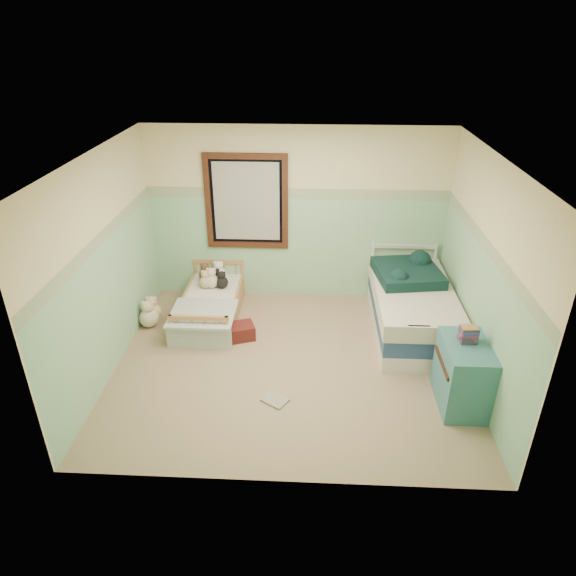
# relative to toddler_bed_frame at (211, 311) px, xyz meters

# --- Properties ---
(floor) EXTENTS (4.20, 3.60, 0.02)m
(floor) POSITION_rel_toddler_bed_frame_xyz_m (1.16, -1.05, -0.11)
(floor) COLOR #897152
(floor) RESTS_ON ground
(ceiling) EXTENTS (4.20, 3.60, 0.02)m
(ceiling) POSITION_rel_toddler_bed_frame_xyz_m (1.16, -1.05, 2.41)
(ceiling) COLOR silver
(ceiling) RESTS_ON wall_back
(wall_back) EXTENTS (4.20, 0.04, 2.50)m
(wall_back) POSITION_rel_toddler_bed_frame_xyz_m (1.16, 0.75, 1.15)
(wall_back) COLOR beige
(wall_back) RESTS_ON floor
(wall_front) EXTENTS (4.20, 0.04, 2.50)m
(wall_front) POSITION_rel_toddler_bed_frame_xyz_m (1.16, -2.85, 1.15)
(wall_front) COLOR beige
(wall_front) RESTS_ON floor
(wall_left) EXTENTS (0.04, 3.60, 2.50)m
(wall_left) POSITION_rel_toddler_bed_frame_xyz_m (-0.94, -1.05, 1.15)
(wall_left) COLOR beige
(wall_left) RESTS_ON floor
(wall_right) EXTENTS (0.04, 3.60, 2.50)m
(wall_right) POSITION_rel_toddler_bed_frame_xyz_m (3.26, -1.05, 1.15)
(wall_right) COLOR beige
(wall_right) RESTS_ON floor
(wainscot_mint) EXTENTS (4.20, 0.01, 1.50)m
(wainscot_mint) POSITION_rel_toddler_bed_frame_xyz_m (1.16, 0.74, 0.65)
(wainscot_mint) COLOR #92C09D
(wainscot_mint) RESTS_ON floor
(border_strip) EXTENTS (4.20, 0.01, 0.15)m
(border_strip) POSITION_rel_toddler_bed_frame_xyz_m (1.16, 0.74, 1.48)
(border_strip) COLOR #4E7D53
(border_strip) RESTS_ON wall_back
(window_frame) EXTENTS (1.16, 0.06, 1.36)m
(window_frame) POSITION_rel_toddler_bed_frame_xyz_m (0.46, 0.71, 1.35)
(window_frame) COLOR black
(window_frame) RESTS_ON wall_back
(window_blinds) EXTENTS (0.92, 0.01, 1.12)m
(window_blinds) POSITION_rel_toddler_bed_frame_xyz_m (0.46, 0.72, 1.35)
(window_blinds) COLOR beige
(window_blinds) RESTS_ON window_frame
(toddler_bed_frame) EXTENTS (0.77, 1.53, 0.20)m
(toddler_bed_frame) POSITION_rel_toddler_bed_frame_xyz_m (0.00, 0.00, 0.00)
(toddler_bed_frame) COLOR #A77A50
(toddler_bed_frame) RESTS_ON floor
(toddler_mattress) EXTENTS (0.70, 1.47, 0.12)m
(toddler_mattress) POSITION_rel_toddler_bed_frame_xyz_m (0.00, 0.00, 0.16)
(toddler_mattress) COLOR white
(toddler_mattress) RESTS_ON toddler_bed_frame
(patchwork_quilt) EXTENTS (0.83, 0.77, 0.03)m
(patchwork_quilt) POSITION_rel_toddler_bed_frame_xyz_m (0.00, -0.48, 0.23)
(patchwork_quilt) COLOR #84B0D8
(patchwork_quilt) RESTS_ON toddler_mattress
(plush_bed_brown) EXTENTS (0.19, 0.19, 0.19)m
(plush_bed_brown) POSITION_rel_toddler_bed_frame_xyz_m (-0.15, 0.50, 0.31)
(plush_bed_brown) COLOR brown
(plush_bed_brown) RESTS_ON toddler_mattress
(plush_bed_white) EXTENTS (0.21, 0.21, 0.21)m
(plush_bed_white) POSITION_rel_toddler_bed_frame_xyz_m (0.05, 0.50, 0.32)
(plush_bed_white) COLOR white
(plush_bed_white) RESTS_ON toddler_mattress
(plush_bed_tan) EXTENTS (0.18, 0.18, 0.18)m
(plush_bed_tan) POSITION_rel_toddler_bed_frame_xyz_m (-0.10, 0.28, 0.31)
(plush_bed_tan) COLOR beige
(plush_bed_tan) RESTS_ON toddler_mattress
(plush_bed_dark) EXTENTS (0.18, 0.18, 0.18)m
(plush_bed_dark) POSITION_rel_toddler_bed_frame_xyz_m (0.13, 0.28, 0.31)
(plush_bed_dark) COLOR black
(plush_bed_dark) RESTS_ON toddler_mattress
(plush_floor_cream) EXTENTS (0.26, 0.26, 0.26)m
(plush_floor_cream) POSITION_rel_toddler_bed_frame_xyz_m (-0.79, -0.29, 0.03)
(plush_floor_cream) COLOR beige
(plush_floor_cream) RESTS_ON floor
(plush_floor_tan) EXTENTS (0.25, 0.25, 0.25)m
(plush_floor_tan) POSITION_rel_toddler_bed_frame_xyz_m (-0.79, -0.12, 0.02)
(plush_floor_tan) COLOR beige
(plush_floor_tan) RESTS_ON floor
(twin_bed_frame) EXTENTS (0.95, 1.89, 0.22)m
(twin_bed_frame) POSITION_rel_toddler_bed_frame_xyz_m (2.71, -0.25, 0.01)
(twin_bed_frame) COLOR white
(twin_bed_frame) RESTS_ON floor
(twin_boxspring) EXTENTS (0.95, 1.89, 0.22)m
(twin_boxspring) POSITION_rel_toddler_bed_frame_xyz_m (2.71, -0.25, 0.23)
(twin_boxspring) COLOR navy
(twin_boxspring) RESTS_ON twin_bed_frame
(twin_mattress) EXTENTS (0.98, 1.93, 0.22)m
(twin_mattress) POSITION_rel_toddler_bed_frame_xyz_m (2.71, -0.25, 0.45)
(twin_mattress) COLOR silver
(twin_mattress) RESTS_ON twin_boxspring
(teal_blanket) EXTENTS (0.92, 0.96, 0.14)m
(teal_blanket) POSITION_rel_toddler_bed_frame_xyz_m (2.66, 0.05, 0.63)
(teal_blanket) COLOR black
(teal_blanket) RESTS_ON twin_mattress
(dresser) EXTENTS (0.47, 0.74, 0.74)m
(dresser) POSITION_rel_toddler_bed_frame_xyz_m (3.02, -1.67, 0.27)
(dresser) COLOR teal
(dresser) RESTS_ON floor
(book_stack) EXTENTS (0.18, 0.15, 0.17)m
(book_stack) POSITION_rel_toddler_bed_frame_xyz_m (3.02, -1.60, 0.73)
(book_stack) COLOR brown
(book_stack) RESTS_ON dresser
(red_pillow) EXTENTS (0.39, 0.36, 0.20)m
(red_pillow) POSITION_rel_toddler_bed_frame_xyz_m (0.50, -0.51, -0.00)
(red_pillow) COLOR maroon
(red_pillow) RESTS_ON floor
(floor_book) EXTENTS (0.33, 0.32, 0.02)m
(floor_book) POSITION_rel_toddler_bed_frame_xyz_m (1.03, -1.75, -0.09)
(floor_book) COLOR #D0893E
(floor_book) RESTS_ON floor
(extra_plush_0) EXTENTS (0.18, 0.18, 0.18)m
(extra_plush_0) POSITION_rel_toddler_bed_frame_xyz_m (0.03, 0.35, 0.31)
(extra_plush_0) COLOR black
(extra_plush_0) RESTS_ON toddler_mattress
(extra_plush_1) EXTENTS (0.21, 0.21, 0.21)m
(extra_plush_1) POSITION_rel_toddler_bed_frame_xyz_m (-0.02, 0.29, 0.32)
(extra_plush_1) COLOR beige
(extra_plush_1) RESTS_ON toddler_mattress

